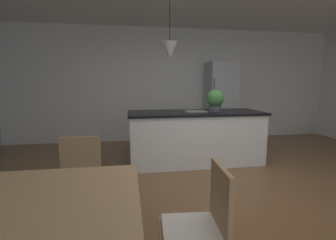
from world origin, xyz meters
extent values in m
cube|color=brown|center=(0.00, 0.00, -0.02)|extent=(10.00, 8.40, 0.04)
cube|color=white|center=(0.00, 3.26, 1.35)|extent=(10.00, 0.12, 2.70)
cylinder|color=tan|center=(-1.21, -0.90, 0.36)|extent=(0.06, 0.06, 0.71)
cube|color=#A87F56|center=(-0.81, -1.33, 0.43)|extent=(0.43, 0.43, 0.04)
cube|color=white|center=(-0.81, -1.33, 0.47)|extent=(0.39, 0.39, 0.03)
cube|color=#A87F56|center=(-0.63, -1.34, 0.66)|extent=(0.06, 0.38, 0.42)
cube|color=#A87F56|center=(-1.65, -0.50, 0.43)|extent=(0.41, 0.41, 0.04)
cube|color=white|center=(-1.65, -0.50, 0.47)|extent=(0.37, 0.37, 0.03)
cube|color=#A87F56|center=(-1.65, -0.32, 0.66)|extent=(0.38, 0.04, 0.42)
cylinder|color=#A87F56|center=(-1.48, -0.67, 0.21)|extent=(0.04, 0.04, 0.41)
cylinder|color=#A87F56|center=(-1.82, -0.66, 0.21)|extent=(0.04, 0.04, 0.41)
cylinder|color=#A87F56|center=(-1.48, -0.33, 0.21)|extent=(0.04, 0.04, 0.41)
cylinder|color=#A87F56|center=(-1.82, -0.32, 0.21)|extent=(0.04, 0.04, 0.41)
cube|color=white|center=(-0.04, 1.34, 0.44)|extent=(2.25, 0.84, 0.88)
cube|color=black|center=(-0.04, 1.34, 0.88)|extent=(2.31, 0.90, 0.04)
cube|color=gray|center=(-0.02, 1.34, 0.91)|extent=(0.36, 0.30, 0.01)
cube|color=#B2B5B7|center=(1.02, 2.86, 0.94)|extent=(0.67, 0.64, 1.89)
cylinder|color=#4C4C4C|center=(0.73, 2.52, 0.94)|extent=(0.02, 0.02, 1.13)
cylinder|color=black|center=(-0.49, 1.34, 2.38)|extent=(0.01, 0.01, 0.65)
cone|color=#B7B7B7|center=(-0.49, 1.34, 1.92)|extent=(0.26, 0.26, 0.27)
cylinder|color=#4C4C51|center=(0.32, 1.34, 0.95)|extent=(0.21, 0.21, 0.10)
sphere|color=#478C42|center=(0.32, 1.34, 1.13)|extent=(0.30, 0.30, 0.30)
camera|label=1|loc=(-1.18, -2.68, 1.36)|focal=25.86mm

